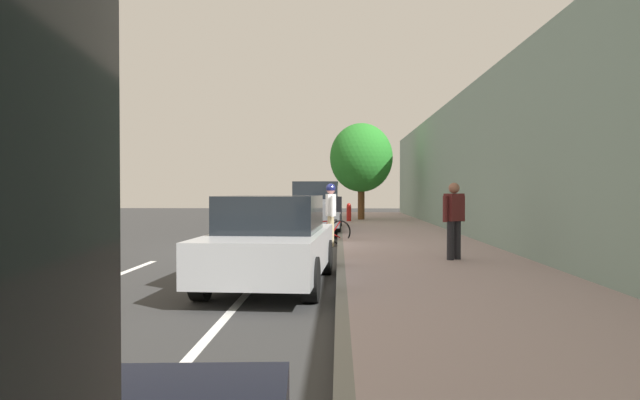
{
  "coord_description": "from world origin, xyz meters",
  "views": [
    {
      "loc": [
        1.7,
        -15.25,
        1.61
      ],
      "look_at": [
        1.15,
        1.28,
        1.32
      ],
      "focal_mm": 31.61,
      "sensor_mm": 36.0,
      "label": 1
    }
  ],
  "objects_px": {
    "parked_sedan_silver_second": "(272,241)",
    "pedestrian_on_phone": "(454,216)",
    "fire_hydrant": "(349,212)",
    "parked_pickup_grey_mid": "(315,209)",
    "parked_sedan_tan_far": "(320,205)",
    "street_tree_mid_block": "(361,158)",
    "cyclist_with_backpack": "(332,208)",
    "bicycle_at_curb": "(324,232)"
  },
  "relations": [
    {
      "from": "parked_pickup_grey_mid",
      "to": "cyclist_with_backpack",
      "type": "distance_m",
      "value": 5.23
    },
    {
      "from": "street_tree_mid_block",
      "to": "cyclist_with_backpack",
      "type": "bearing_deg",
      "value": -96.37
    },
    {
      "from": "parked_pickup_grey_mid",
      "to": "parked_sedan_tan_far",
      "type": "distance_m",
      "value": 10.79
    },
    {
      "from": "bicycle_at_curb",
      "to": "street_tree_mid_block",
      "type": "height_order",
      "value": "street_tree_mid_block"
    },
    {
      "from": "bicycle_at_curb",
      "to": "fire_hydrant",
      "type": "bearing_deg",
      "value": 84.74
    },
    {
      "from": "street_tree_mid_block",
      "to": "fire_hydrant",
      "type": "xyz_separation_m",
      "value": [
        -0.63,
        -1.53,
        -2.61
      ]
    },
    {
      "from": "parked_sedan_silver_second",
      "to": "bicycle_at_curb",
      "type": "height_order",
      "value": "parked_sedan_silver_second"
    },
    {
      "from": "parked_sedan_tan_far",
      "to": "bicycle_at_curb",
      "type": "xyz_separation_m",
      "value": [
        0.65,
        -15.52,
        -0.37
      ]
    },
    {
      "from": "parked_sedan_tan_far",
      "to": "street_tree_mid_block",
      "type": "distance_m",
      "value": 5.38
    },
    {
      "from": "bicycle_at_curb",
      "to": "street_tree_mid_block",
      "type": "distance_m",
      "value": 11.7
    },
    {
      "from": "parked_sedan_silver_second",
      "to": "pedestrian_on_phone",
      "type": "distance_m",
      "value": 4.24
    },
    {
      "from": "parked_pickup_grey_mid",
      "to": "cyclist_with_backpack",
      "type": "relative_size",
      "value": 2.95
    },
    {
      "from": "cyclist_with_backpack",
      "to": "street_tree_mid_block",
      "type": "xyz_separation_m",
      "value": [
        1.31,
        11.7,
        2.09
      ]
    },
    {
      "from": "fire_hydrant",
      "to": "parked_sedan_tan_far",
      "type": "bearing_deg",
      "value": 104.94
    },
    {
      "from": "bicycle_at_curb",
      "to": "parked_sedan_silver_second",
      "type": "bearing_deg",
      "value": -95.66
    },
    {
      "from": "cyclist_with_backpack",
      "to": "street_tree_mid_block",
      "type": "relative_size",
      "value": 0.38
    },
    {
      "from": "parked_sedan_silver_second",
      "to": "bicycle_at_curb",
      "type": "relative_size",
      "value": 2.81
    },
    {
      "from": "cyclist_with_backpack",
      "to": "fire_hydrant",
      "type": "height_order",
      "value": "cyclist_with_backpack"
    },
    {
      "from": "parked_sedan_tan_far",
      "to": "street_tree_mid_block",
      "type": "xyz_separation_m",
      "value": [
        2.18,
        -4.27,
        2.45
      ]
    },
    {
      "from": "cyclist_with_backpack",
      "to": "fire_hydrant",
      "type": "relative_size",
      "value": 2.15
    },
    {
      "from": "fire_hydrant",
      "to": "parked_pickup_grey_mid",
      "type": "bearing_deg",
      "value": -105.51
    },
    {
      "from": "parked_pickup_grey_mid",
      "to": "pedestrian_on_phone",
      "type": "height_order",
      "value": "parked_pickup_grey_mid"
    },
    {
      "from": "bicycle_at_curb",
      "to": "cyclist_with_backpack",
      "type": "bearing_deg",
      "value": -63.46
    },
    {
      "from": "street_tree_mid_block",
      "to": "fire_hydrant",
      "type": "height_order",
      "value": "street_tree_mid_block"
    },
    {
      "from": "bicycle_at_curb",
      "to": "pedestrian_on_phone",
      "type": "height_order",
      "value": "pedestrian_on_phone"
    },
    {
      "from": "parked_sedan_silver_second",
      "to": "parked_pickup_grey_mid",
      "type": "distance_m",
      "value": 11.85
    },
    {
      "from": "street_tree_mid_block",
      "to": "parked_sedan_tan_far",
      "type": "bearing_deg",
      "value": 117.09
    },
    {
      "from": "pedestrian_on_phone",
      "to": "bicycle_at_curb",
      "type": "bearing_deg",
      "value": 120.58
    },
    {
      "from": "parked_pickup_grey_mid",
      "to": "pedestrian_on_phone",
      "type": "distance_m",
      "value": 10.07
    },
    {
      "from": "bicycle_at_curb",
      "to": "cyclist_with_backpack",
      "type": "distance_m",
      "value": 0.88
    },
    {
      "from": "street_tree_mid_block",
      "to": "fire_hydrant",
      "type": "relative_size",
      "value": 5.65
    },
    {
      "from": "parked_pickup_grey_mid",
      "to": "bicycle_at_curb",
      "type": "relative_size",
      "value": 3.34
    },
    {
      "from": "parked_pickup_grey_mid",
      "to": "cyclist_with_backpack",
      "type": "height_order",
      "value": "parked_pickup_grey_mid"
    },
    {
      "from": "parked_pickup_grey_mid",
      "to": "pedestrian_on_phone",
      "type": "relative_size",
      "value": 3.33
    },
    {
      "from": "parked_sedan_tan_far",
      "to": "parked_sedan_silver_second",
      "type": "bearing_deg",
      "value": -90.13
    },
    {
      "from": "parked_sedan_tan_far",
      "to": "parked_pickup_grey_mid",
      "type": "bearing_deg",
      "value": -89.14
    },
    {
      "from": "parked_pickup_grey_mid",
      "to": "street_tree_mid_block",
      "type": "distance_m",
      "value": 7.21
    },
    {
      "from": "parked_sedan_silver_second",
      "to": "fire_hydrant",
      "type": "xyz_separation_m",
      "value": [
        1.6,
        16.84,
        -0.16
      ]
    },
    {
      "from": "parked_sedan_silver_second",
      "to": "bicycle_at_curb",
      "type": "xyz_separation_m",
      "value": [
        0.71,
        7.12,
        -0.37
      ]
    },
    {
      "from": "parked_pickup_grey_mid",
      "to": "parked_sedan_tan_far",
      "type": "relative_size",
      "value": 1.2
    },
    {
      "from": "parked_sedan_silver_second",
      "to": "cyclist_with_backpack",
      "type": "xyz_separation_m",
      "value": [
        0.93,
        6.67,
        0.36
      ]
    },
    {
      "from": "parked_pickup_grey_mid",
      "to": "pedestrian_on_phone",
      "type": "xyz_separation_m",
      "value": [
        3.31,
        -9.51,
        0.17
      ]
    }
  ]
}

